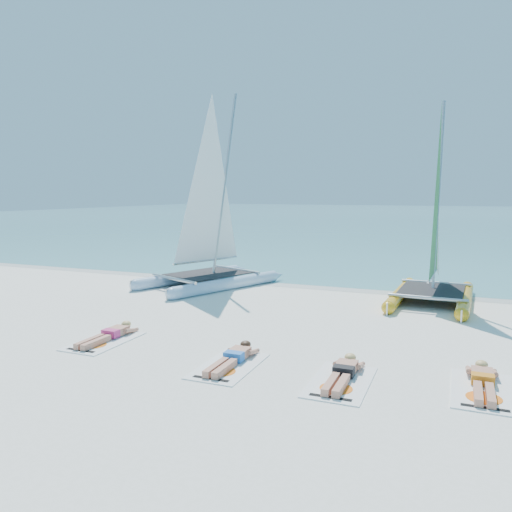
{
  "coord_description": "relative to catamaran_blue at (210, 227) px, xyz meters",
  "views": [
    {
      "loc": [
        4.24,
        -11.54,
        3.31
      ],
      "look_at": [
        -0.95,
        1.2,
        1.55
      ],
      "focal_mm": 35.0,
      "sensor_mm": 36.0,
      "label": 1
    }
  ],
  "objects": [
    {
      "name": "sunbather_a",
      "position": [
        0.91,
        -6.72,
        -1.99
      ],
      "size": [
        0.37,
        1.73,
        0.26
      ],
      "color": "tan",
      "rests_on": "towel_a"
    },
    {
      "name": "sunbather_c",
      "position": [
        6.35,
        -7.12,
        -1.99
      ],
      "size": [
        0.37,
        1.73,
        0.26
      ],
      "color": "tan",
      "rests_on": "towel_c"
    },
    {
      "name": "towel_a",
      "position": [
        0.91,
        -6.92,
        -2.1
      ],
      "size": [
        1.0,
        1.85,
        0.02
      ],
      "primitive_type": "cube",
      "color": "white",
      "rests_on": "ground"
    },
    {
      "name": "ground",
      "position": [
        3.9,
        -4.1,
        -2.11
      ],
      "size": [
        140.0,
        140.0,
        0.0
      ],
      "primitive_type": "plane",
      "color": "white",
      "rests_on": "ground"
    },
    {
      "name": "sunbather_b",
      "position": [
        4.18,
        -7.13,
        -1.99
      ],
      "size": [
        0.37,
        1.73,
        0.26
      ],
      "color": "tan",
      "rests_on": "towel_b"
    },
    {
      "name": "sunbather_d",
      "position": [
        8.65,
        -6.61,
        -1.99
      ],
      "size": [
        0.37,
        1.73,
        0.26
      ],
      "color": "tan",
      "rests_on": "towel_d"
    },
    {
      "name": "sea",
      "position": [
        3.9,
        58.9,
        -2.1
      ],
      "size": [
        140.0,
        115.0,
        0.01
      ],
      "primitive_type": "cube",
      "color": "#7DCDD1",
      "rests_on": "ground"
    },
    {
      "name": "towel_d",
      "position": [
        8.65,
        -6.8,
        -2.1
      ],
      "size": [
        1.0,
        1.85,
        0.02
      ],
      "primitive_type": "cube",
      "color": "white",
      "rests_on": "ground"
    },
    {
      "name": "catamaran_yellow",
      "position": [
        7.51,
        0.54,
        -0.11
      ],
      "size": [
        2.43,
        5.03,
        6.35
      ],
      "rotation": [
        0.0,
        0.0,
        -0.04
      ],
      "color": "gold",
      "rests_on": "ground"
    },
    {
      "name": "towel_b",
      "position": [
        4.18,
        -7.32,
        -2.1
      ],
      "size": [
        1.0,
        1.85,
        0.02
      ],
      "primitive_type": "cube",
      "color": "white",
      "rests_on": "ground"
    },
    {
      "name": "wet_sand_strip",
      "position": [
        3.9,
        1.4,
        -2.11
      ],
      "size": [
        140.0,
        1.4,
        0.01
      ],
      "primitive_type": "cube",
      "color": "beige",
      "rests_on": "ground"
    },
    {
      "name": "catamaran_blue",
      "position": [
        0.0,
        0.0,
        0.0
      ],
      "size": [
        4.28,
        5.73,
        7.07
      ],
      "rotation": [
        0.0,
        0.0,
        -0.4
      ],
      "color": "#AAC6E0",
      "rests_on": "ground"
    },
    {
      "name": "towel_c",
      "position": [
        6.35,
        -7.31,
        -2.1
      ],
      "size": [
        1.0,
        1.85,
        0.02
      ],
      "primitive_type": "cube",
      "color": "white",
      "rests_on": "ground"
    }
  ]
}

